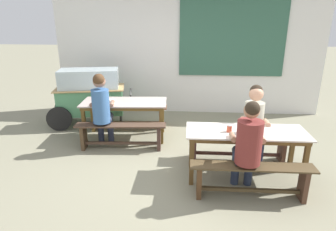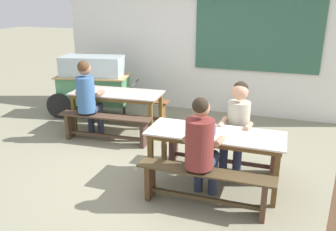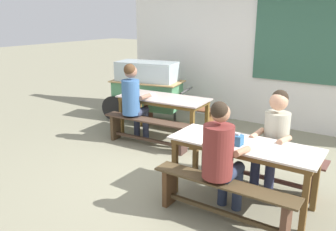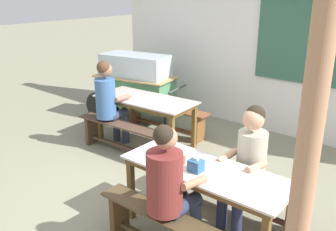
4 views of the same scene
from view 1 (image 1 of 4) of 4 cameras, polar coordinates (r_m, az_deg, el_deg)
ground_plane at (r=4.66m, az=3.05°, el=-9.56°), size 40.00×40.00×0.00m
backdrop_wall at (r=6.89m, az=4.38°, el=13.19°), size 6.19×0.23×2.93m
dining_table_far at (r=5.47m, az=-8.58°, el=1.97°), size 1.61×0.80×0.72m
dining_table_near at (r=4.18m, az=15.12°, el=-3.94°), size 1.67×0.64×0.72m
bench_far_back at (r=6.07m, az=-7.68°, el=0.25°), size 1.58×0.38×0.46m
bench_far_front at (r=5.10m, az=-9.28°, el=-3.38°), size 1.58×0.36×0.46m
bench_near_back at (r=4.78m, az=13.65°, el=-5.29°), size 1.64×0.33×0.46m
bench_near_front at (r=3.88m, az=16.08°, el=-11.66°), size 1.55×0.26×0.46m
food_cart at (r=6.35m, az=-15.22°, el=4.27°), size 1.83×1.02×1.19m
person_right_near_table at (r=4.60m, az=16.63°, el=-0.91°), size 0.43×0.54×1.26m
person_near_front at (r=3.73m, az=15.47°, el=-5.36°), size 0.44×0.54×1.30m
person_left_back_turned at (r=5.08m, az=-12.97°, el=1.74°), size 0.44×0.53×1.34m
tissue_box at (r=4.03m, az=14.88°, el=-2.68°), size 0.12×0.11×0.14m
condiment_jar at (r=4.04m, az=12.01°, el=-2.48°), size 0.07×0.07×0.10m
soup_bowl at (r=5.46m, az=-10.95°, el=2.89°), size 0.15×0.15×0.05m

